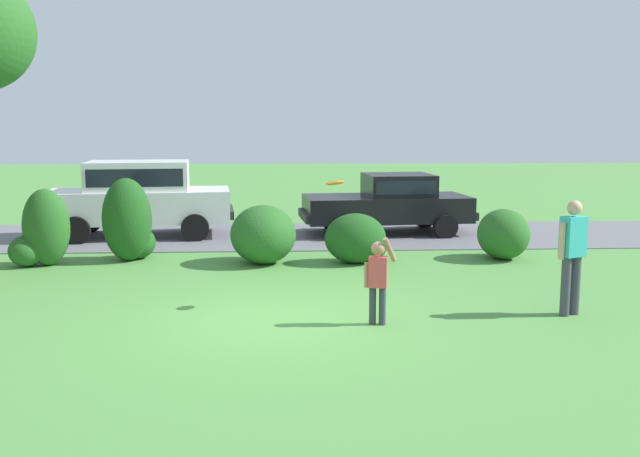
% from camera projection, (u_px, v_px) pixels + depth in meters
% --- Properties ---
extents(ground_plane, '(80.00, 80.00, 0.00)m').
position_uv_depth(ground_plane, '(276.00, 321.00, 10.28)').
color(ground_plane, '#518E42').
extents(driveway_strip, '(28.00, 4.40, 0.02)m').
position_uv_depth(driveway_strip, '(280.00, 236.00, 17.93)').
color(driveway_strip, slate).
rests_on(driveway_strip, ground).
extents(shrub_near_tree, '(1.21, 0.82, 1.57)m').
position_uv_depth(shrub_near_tree, '(42.00, 233.00, 14.14)').
color(shrub_near_tree, '#286023').
rests_on(shrub_near_tree, ground).
extents(shrub_centre_left, '(1.04, 1.10, 1.74)m').
position_uv_depth(shrub_centre_left, '(129.00, 224.00, 14.68)').
color(shrub_centre_left, '#1E511C').
rests_on(shrub_centre_left, ground).
extents(shrub_centre, '(1.35, 1.45, 1.21)m').
position_uv_depth(shrub_centre, '(263.00, 234.00, 14.38)').
color(shrub_centre, '#286023').
rests_on(shrub_centre, ground).
extents(shrub_centre_right, '(1.32, 1.12, 1.03)m').
position_uv_depth(shrub_centre_right, '(358.00, 240.00, 14.48)').
color(shrub_centre_right, '#1E511C').
rests_on(shrub_centre_right, ground).
extents(shrub_far_end, '(1.09, 1.23, 1.07)m').
position_uv_depth(shrub_far_end, '(503.00, 236.00, 14.91)').
color(shrub_far_end, '#286023').
rests_on(shrub_far_end, ground).
extents(parked_sedan, '(4.54, 2.38, 1.56)m').
position_uv_depth(parked_sedan, '(390.00, 202.00, 18.18)').
color(parked_sedan, black).
rests_on(parked_sedan, ground).
extents(parked_suv, '(4.86, 2.46, 1.92)m').
position_uv_depth(parked_suv, '(139.00, 195.00, 17.66)').
color(parked_suv, white).
rests_on(parked_suv, ground).
extents(child_thrower, '(0.47, 0.23, 1.29)m').
position_uv_depth(child_thrower, '(378.00, 276.00, 9.99)').
color(child_thrower, '#383842').
rests_on(child_thrower, ground).
extents(frisbee, '(0.29, 0.28, 0.12)m').
position_uv_depth(frisbee, '(335.00, 183.00, 10.79)').
color(frisbee, orange).
extents(adult_onlooker, '(0.49, 0.35, 1.74)m').
position_uv_depth(adult_onlooker, '(572.00, 251.00, 10.44)').
color(adult_onlooker, '#3F3F4C').
rests_on(adult_onlooker, ground).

